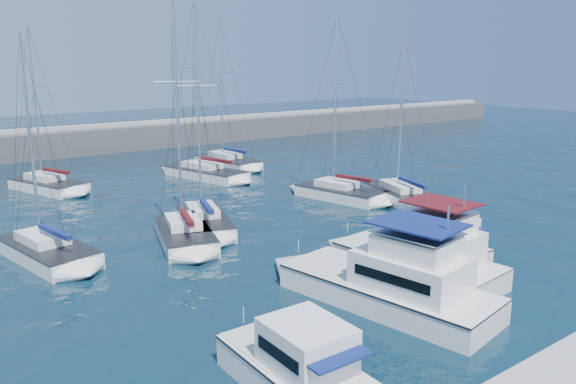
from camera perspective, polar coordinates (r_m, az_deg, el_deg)
ground at (r=30.55m, az=9.19°, el=-8.58°), size 220.00×220.00×0.00m
breakwater at (r=75.21m, az=-20.40°, el=4.55°), size 160.00×6.00×4.45m
motor_yacht_port_outer at (r=20.19m, az=0.99°, el=-17.46°), size 2.91×6.15×3.20m
motor_yacht_port_inner at (r=26.85m, az=10.88°, el=-9.17°), size 5.64×10.81×4.69m
motor_yacht_stbd_inner at (r=30.68m, az=13.58°, el=-6.44°), size 4.50×9.33×4.69m
motor_yacht_stbd_outer at (r=33.52m, az=15.35°, el=-5.20°), size 2.67×5.91×3.20m
sailboat_mid_a at (r=35.46m, az=-23.28°, el=-5.55°), size 4.42×7.95×13.09m
sailboat_mid_b at (r=36.24m, az=-10.47°, el=-4.21°), size 5.06×7.85×16.09m
sailboat_mid_c at (r=38.82m, az=-8.55°, el=-2.98°), size 5.15×8.07×15.49m
sailboat_mid_d at (r=46.99m, az=5.35°, el=-0.07°), size 4.69×8.04×15.07m
sailboat_mid_e at (r=46.59m, az=11.56°, el=-0.43°), size 5.69×9.25×13.43m
sailboat_back_a at (r=54.07m, az=-23.18°, el=0.65°), size 5.51×8.33×14.53m
sailboat_back_b at (r=55.80m, az=-8.35°, el=1.96°), size 5.39×9.53×17.10m
sailboat_back_c at (r=61.66m, az=-6.16°, el=3.08°), size 3.82×8.80×16.10m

